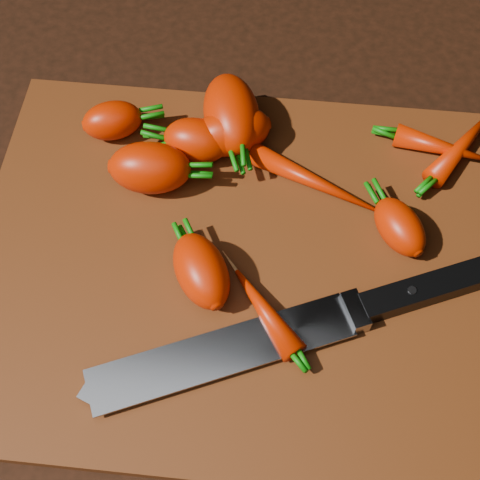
# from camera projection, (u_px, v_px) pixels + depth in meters

# --- Properties ---
(ground) EXTENTS (2.00, 2.00, 0.01)m
(ground) POSITION_uv_depth(u_px,v_px,m) (239.00, 267.00, 0.64)
(ground) COLOR black
(cutting_board) EXTENTS (0.50, 0.40, 0.01)m
(cutting_board) POSITION_uv_depth(u_px,v_px,m) (239.00, 262.00, 0.63)
(cutting_board) COLOR #50240C
(cutting_board) RESTS_ON ground
(carrot_0) EXTENTS (0.08, 0.05, 0.05)m
(carrot_0) POSITION_uv_depth(u_px,v_px,m) (150.00, 168.00, 0.64)
(carrot_0) COLOR #C01F00
(carrot_0) RESTS_ON cutting_board
(carrot_1) EXTENTS (0.07, 0.05, 0.04)m
(carrot_1) POSITION_uv_depth(u_px,v_px,m) (196.00, 141.00, 0.66)
(carrot_1) COLOR #C01F00
(carrot_1) RESTS_ON cutting_board
(carrot_2) EXTENTS (0.08, 0.11, 0.06)m
(carrot_2) POSITION_uv_depth(u_px,v_px,m) (232.00, 114.00, 0.67)
(carrot_2) COLOR #C01F00
(carrot_2) RESTS_ON cutting_board
(carrot_3) EXTENTS (0.08, 0.09, 0.05)m
(carrot_3) POSITION_uv_depth(u_px,v_px,m) (201.00, 271.00, 0.59)
(carrot_3) COLOR #C01F00
(carrot_3) RESTS_ON cutting_board
(carrot_4) EXTENTS (0.09, 0.08, 0.05)m
(carrot_4) POSITION_uv_depth(u_px,v_px,m) (232.00, 131.00, 0.67)
(carrot_4) COLOR #C01F00
(carrot_4) RESTS_ON cutting_board
(carrot_5) EXTENTS (0.07, 0.06, 0.04)m
(carrot_5) POSITION_uv_depth(u_px,v_px,m) (112.00, 121.00, 0.68)
(carrot_5) COLOR #C01F00
(carrot_5) RESTS_ON cutting_board
(carrot_6) EXTENTS (0.07, 0.07, 0.04)m
(carrot_6) POSITION_uv_depth(u_px,v_px,m) (400.00, 227.00, 0.62)
(carrot_6) COLOR #C01F00
(carrot_6) RESTS_ON cutting_board
(carrot_7) EXTENTS (0.08, 0.10, 0.02)m
(carrot_7) POSITION_uv_depth(u_px,v_px,m) (463.00, 145.00, 0.67)
(carrot_7) COLOR #C01F00
(carrot_7) RESTS_ON cutting_board
(carrot_8) EXTENTS (0.13, 0.08, 0.02)m
(carrot_8) POSITION_uv_depth(u_px,v_px,m) (312.00, 181.00, 0.65)
(carrot_8) COLOR #C01F00
(carrot_8) RESTS_ON cutting_board
(carrot_9) EXTENTS (0.08, 0.09, 0.02)m
(carrot_9) POSITION_uv_depth(u_px,v_px,m) (265.00, 311.00, 0.58)
(carrot_9) COLOR #C01F00
(carrot_9) RESTS_ON cutting_board
(carrot_10) EXTENTS (0.07, 0.06, 0.04)m
(carrot_10) POSITION_uv_depth(u_px,v_px,m) (210.00, 136.00, 0.67)
(carrot_10) COLOR #C01F00
(carrot_10) RESTS_ON cutting_board
(carrot_11) EXTENTS (0.10, 0.05, 0.02)m
(carrot_11) POSITION_uv_depth(u_px,v_px,m) (440.00, 147.00, 0.67)
(carrot_11) COLOR #C01F00
(carrot_11) RESTS_ON cutting_board
(knife) EXTENTS (0.36, 0.18, 0.02)m
(knife) POSITION_uv_depth(u_px,v_px,m) (247.00, 345.00, 0.57)
(knife) COLOR gray
(knife) RESTS_ON cutting_board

